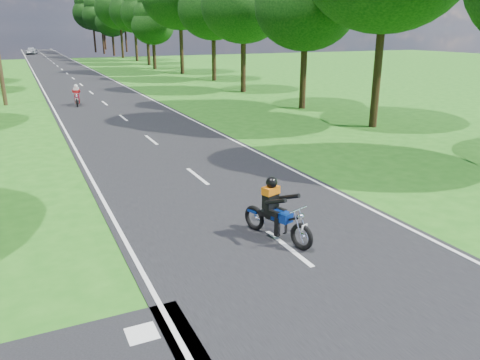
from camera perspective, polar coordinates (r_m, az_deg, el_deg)
ground at (r=9.41m, az=12.32°, el=-13.07°), size 160.00×160.00×0.00m
main_road at (r=56.72m, az=-20.34°, el=12.07°), size 7.00×140.00×0.02m
road_markings at (r=54.84m, az=-20.29°, el=11.92°), size 7.40×140.00×0.01m
treeline at (r=66.76m, az=-20.77°, el=19.88°), size 40.00×115.35×14.78m
rider_near_blue at (r=10.95m, az=4.57°, el=-3.58°), size 1.13×1.91×1.51m
rider_far_red at (r=32.51m, az=-19.29°, el=9.76°), size 0.75×1.67×1.34m
distant_car at (r=101.71m, az=-24.07°, el=14.22°), size 2.42×4.55×1.48m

